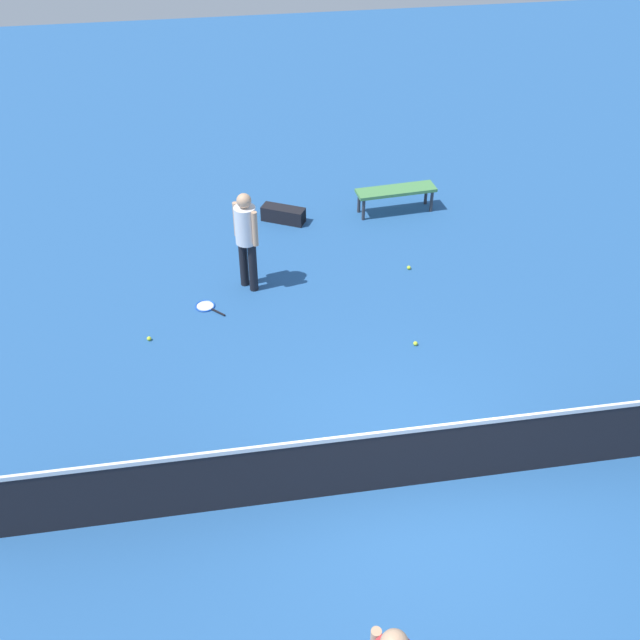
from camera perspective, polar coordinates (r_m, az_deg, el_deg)
The scene contains 9 objects.
ground_plane at distance 9.45m, azimuth 7.18°, elevation -12.09°, with size 40.00×40.00×0.00m, color #265693.
court_net at distance 9.08m, azimuth 7.42°, elevation -10.03°, with size 10.09×0.09×1.07m.
player_near_side at distance 12.01m, azimuth -5.56°, elevation 6.46°, with size 0.48×0.48×1.70m.
tennis_racket_near_player at distance 12.16m, azimuth -8.51°, elevation 1.01°, with size 0.53×0.54×0.03m.
tennis_ball_near_player at distance 11.64m, azimuth -12.67°, elevation -1.37°, with size 0.07×0.07×0.07m, color #C6E033.
tennis_ball_by_net at distance 11.35m, azimuth 7.16°, elevation -1.76°, with size 0.07×0.07×0.07m, color #C6E033.
tennis_ball_midcourt at distance 13.00m, azimuth 6.67°, elevation 3.92°, with size 0.07×0.07×0.07m, color #C6E033.
courtside_bench at distance 14.50m, azimuth 5.71°, elevation 9.52°, with size 1.53×0.52×0.48m.
equipment_bag at distance 14.25m, azimuth -2.63°, elevation 7.88°, with size 0.84×0.63×0.28m.
Camera 1 is at (2.11, 5.83, 7.13)m, focal length 42.74 mm.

